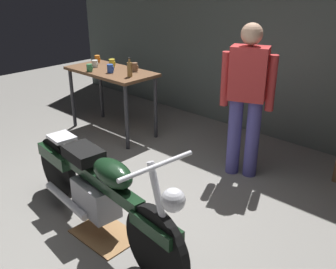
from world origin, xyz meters
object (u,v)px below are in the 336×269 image
mug_brown_stoneware (135,67)px  mug_orange_travel (97,59)px  motorcycle (99,189)px  mug_yellow_tall (112,63)px  mug_green_speckled (90,68)px  mug_blue_enamel (110,68)px  bottle (130,69)px  person_standing (247,96)px  mug_white_ceramic (95,63)px

mug_brown_stoneware → mug_orange_travel: 0.81m
motorcycle → mug_yellow_tall: 2.60m
motorcycle → mug_orange_travel: 2.90m
mug_green_speckled → mug_orange_travel: bearing=131.8°
mug_blue_enamel → mug_orange_travel: (-0.63, 0.27, -0.00)m
mug_yellow_tall → mug_orange_travel: (-0.38, 0.03, -0.00)m
bottle → mug_green_speckled: bearing=-163.6°
mug_green_speckled → mug_brown_stoneware: (0.44, 0.41, 0.01)m
mug_orange_travel → mug_green_speckled: bearing=-48.2°
mug_yellow_tall → mug_blue_enamel: (0.25, -0.24, 0.00)m
motorcycle → mug_yellow_tall: bearing=143.8°
mug_green_speckled → mug_blue_enamel: bearing=28.8°
person_standing → mug_blue_enamel: 1.93m
motorcycle → bottle: 2.07m
mug_yellow_tall → mug_orange_travel: bearing=174.8°
mug_white_ceramic → mug_orange_travel: size_ratio=1.07×
mug_brown_stoneware → motorcycle: bearing=-50.7°
mug_blue_enamel → bottle: size_ratio=0.49×
mug_blue_enamel → person_standing: bearing=8.2°
person_standing → bottle: 1.59m
person_standing → mug_yellow_tall: bearing=-20.8°
mug_brown_stoneware → bottle: bottle is taller
mug_white_ceramic → mug_brown_stoneware: bearing=18.6°
mug_green_speckled → mug_orange_travel: 0.56m
motorcycle → mug_green_speckled: bearing=150.8°
mug_white_ceramic → mug_orange_travel: (-0.21, 0.20, 0.00)m
mug_orange_travel → bottle: (0.97, -0.24, 0.05)m
person_standing → mug_orange_travel: size_ratio=15.04×
person_standing → mug_white_ceramic: size_ratio=14.05×
person_standing → mug_yellow_tall: person_standing is taller
person_standing → mug_brown_stoneware: 1.73m
mug_orange_travel → bottle: size_ratio=0.46×
mug_green_speckled → mug_orange_travel: mug_orange_travel is taller
person_standing → mug_orange_travel: bearing=-21.7°
mug_orange_travel → motorcycle: bearing=-38.0°
mug_green_speckled → mug_blue_enamel: size_ratio=0.93×
mug_blue_enamel → mug_orange_travel: size_ratio=1.07×
motorcycle → mug_white_ceramic: 2.62m
mug_green_speckled → bottle: bottle is taller
person_standing → mug_white_ceramic: bearing=-16.7°
motorcycle → mug_orange_travel: mug_orange_travel is taller
motorcycle → mug_yellow_tall: (-1.87, 1.73, 0.50)m
motorcycle → bottle: size_ratio=9.06×
motorcycle → mug_blue_enamel: bearing=143.8°
person_standing → bottle: bearing=-13.0°
mug_blue_enamel → mug_orange_travel: 0.69m
mug_yellow_tall → motorcycle: bearing=-42.7°
mug_white_ceramic → mug_yellow_tall: size_ratio=1.01×
bottle → mug_white_ceramic: bearing=177.4°
mug_white_ceramic → mug_yellow_tall: (0.17, 0.17, 0.01)m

